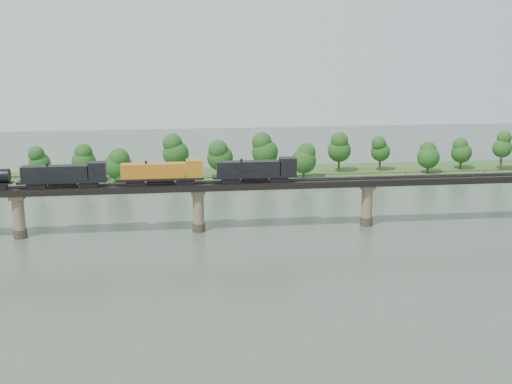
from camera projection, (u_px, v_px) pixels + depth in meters
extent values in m
plane|color=#3A4A3A|center=(205.00, 278.00, 120.04)|extent=(400.00, 400.00, 0.00)
cube|color=#2D4F1F|center=(193.00, 177.00, 201.80)|extent=(300.00, 24.00, 1.60)
cylinder|color=#473A2D|center=(20.00, 233.00, 144.00)|extent=(3.00, 3.00, 2.00)
cylinder|color=#8E775C|center=(19.00, 214.00, 142.93)|extent=(2.60, 2.60, 9.00)
cube|color=#8E775C|center=(17.00, 197.00, 141.98)|extent=(3.20, 3.20, 1.00)
cylinder|color=#473A2D|center=(199.00, 227.00, 148.73)|extent=(3.00, 3.00, 2.00)
cylinder|color=#8E775C|center=(198.00, 208.00, 147.66)|extent=(2.60, 2.60, 9.00)
cube|color=#8E775C|center=(198.00, 192.00, 146.71)|extent=(3.20, 3.20, 1.00)
cylinder|color=#473A2D|center=(366.00, 221.00, 153.45)|extent=(3.00, 3.00, 2.00)
cylinder|color=#8E775C|center=(367.00, 203.00, 152.38)|extent=(2.60, 2.60, 9.00)
cube|color=#8E775C|center=(368.00, 187.00, 151.43)|extent=(3.20, 3.20, 1.00)
cube|color=black|center=(198.00, 186.00, 146.41)|extent=(220.00, 5.00, 1.50)
cube|color=black|center=(198.00, 183.00, 145.49)|extent=(220.00, 0.12, 0.16)
cube|color=black|center=(198.00, 182.00, 146.93)|extent=(220.00, 0.12, 0.16)
cube|color=black|center=(198.00, 182.00, 143.75)|extent=(220.00, 0.10, 0.10)
cube|color=black|center=(197.00, 178.00, 148.38)|extent=(220.00, 0.10, 0.10)
cube|color=black|center=(198.00, 184.00, 143.83)|extent=(0.08, 0.08, 0.70)
cube|color=black|center=(197.00, 179.00, 148.46)|extent=(0.08, 0.08, 0.70)
cylinder|color=#382619|center=(41.00, 179.00, 187.57)|extent=(0.70, 0.70, 3.51)
sphere|color=#164313|center=(40.00, 163.00, 186.46)|extent=(6.31, 6.31, 6.31)
sphere|color=#164313|center=(39.00, 154.00, 185.76)|extent=(4.73, 4.73, 4.73)
cylinder|color=#382619|center=(85.00, 176.00, 191.46)|extent=(0.70, 0.70, 3.34)
sphere|color=#164313|center=(84.00, 162.00, 190.40)|extent=(7.18, 7.18, 7.18)
sphere|color=#164313|center=(83.00, 153.00, 189.74)|extent=(5.39, 5.39, 5.39)
cylinder|color=#382619|center=(119.00, 178.00, 190.14)|extent=(0.70, 0.70, 2.83)
sphere|color=#164313|center=(118.00, 166.00, 189.24)|extent=(8.26, 8.26, 8.26)
sphere|color=#164313|center=(118.00, 158.00, 188.68)|extent=(6.19, 6.19, 6.19)
cylinder|color=#382619|center=(176.00, 171.00, 198.30)|extent=(0.70, 0.70, 3.96)
sphere|color=#164313|center=(176.00, 154.00, 197.05)|extent=(8.07, 8.07, 8.07)
sphere|color=#164313|center=(175.00, 143.00, 196.26)|extent=(6.05, 6.05, 6.05)
cylinder|color=#382619|center=(220.00, 172.00, 198.51)|extent=(0.70, 0.70, 3.27)
sphere|color=#164313|center=(220.00, 158.00, 197.47)|extent=(8.03, 8.03, 8.03)
sphere|color=#164313|center=(220.00, 149.00, 196.83)|extent=(6.02, 6.02, 6.02)
cylinder|color=#382619|center=(265.00, 169.00, 201.23)|extent=(0.70, 0.70, 3.92)
sphere|color=#164313|center=(265.00, 152.00, 199.98)|extent=(8.29, 8.29, 8.29)
sphere|color=#164313|center=(265.00, 142.00, 199.21)|extent=(6.21, 6.21, 6.21)
cylinder|color=#382619|center=(303.00, 174.00, 195.91)|extent=(0.70, 0.70, 3.02)
sphere|color=#164313|center=(304.00, 161.00, 194.96)|extent=(7.74, 7.74, 7.74)
sphere|color=#164313|center=(304.00, 153.00, 194.36)|extent=(5.80, 5.80, 5.80)
cylinder|color=#382619|center=(339.00, 166.00, 205.75)|extent=(0.70, 0.70, 3.80)
sphere|color=#164313|center=(339.00, 150.00, 204.54)|extent=(7.47, 7.47, 7.47)
sphere|color=#164313|center=(340.00, 141.00, 203.79)|extent=(5.60, 5.60, 5.60)
cylinder|color=#382619|center=(380.00, 165.00, 207.63)|extent=(0.70, 0.70, 3.38)
sphere|color=#164313|center=(380.00, 152.00, 206.56)|extent=(6.23, 6.23, 6.23)
sphere|color=#164313|center=(381.00, 143.00, 205.89)|extent=(4.67, 4.67, 4.67)
cylinder|color=#382619|center=(428.00, 169.00, 203.68)|extent=(0.70, 0.70, 2.77)
sphere|color=#164313|center=(428.00, 158.00, 202.80)|extent=(7.04, 7.04, 7.04)
sphere|color=#164313|center=(429.00, 150.00, 202.25)|extent=(5.28, 5.28, 5.28)
cylinder|color=#382619|center=(460.00, 165.00, 210.22)|extent=(0.70, 0.70, 2.94)
sphere|color=#164313|center=(461.00, 153.00, 209.29)|extent=(6.73, 6.73, 6.73)
sphere|color=#164313|center=(462.00, 145.00, 208.71)|extent=(5.05, 5.05, 5.05)
cylinder|color=#382619|center=(501.00, 164.00, 208.19)|extent=(0.70, 0.70, 3.94)
sphere|color=#164313|center=(502.00, 148.00, 206.94)|extent=(6.17, 6.17, 6.17)
sphere|color=#164313|center=(503.00, 138.00, 206.16)|extent=(4.62, 4.62, 4.62)
cube|color=black|center=(279.00, 178.00, 148.31)|extent=(4.10, 2.46, 1.13)
cube|color=black|center=(230.00, 180.00, 146.98)|extent=(4.10, 2.46, 1.13)
cube|color=black|center=(255.00, 176.00, 147.47)|extent=(19.47, 3.07, 0.51)
cube|color=black|center=(248.00, 168.00, 146.84)|extent=(14.35, 2.77, 3.28)
cube|color=black|center=(288.00, 166.00, 147.86)|extent=(3.69, 3.07, 3.89)
cylinder|color=black|center=(255.00, 178.00, 147.61)|extent=(6.15, 1.43, 1.43)
cube|color=black|center=(186.00, 181.00, 145.77)|extent=(4.10, 2.46, 1.13)
cube|color=black|center=(135.00, 182.00, 144.44)|extent=(4.10, 2.46, 1.13)
cube|color=black|center=(160.00, 179.00, 144.93)|extent=(19.47, 3.07, 0.51)
cube|color=#B97016|center=(153.00, 171.00, 144.30)|extent=(14.35, 2.77, 3.28)
cube|color=#B97016|center=(194.00, 168.00, 145.32)|extent=(3.69, 3.07, 3.89)
cylinder|color=black|center=(160.00, 181.00, 145.07)|extent=(6.15, 1.43, 1.43)
cube|color=black|center=(89.00, 184.00, 143.23)|extent=(4.10, 2.46, 1.13)
cube|color=black|center=(37.00, 185.00, 141.90)|extent=(4.10, 2.46, 1.13)
cube|color=black|center=(63.00, 181.00, 142.39)|extent=(19.47, 3.07, 0.51)
cube|color=black|center=(55.00, 173.00, 141.76)|extent=(14.35, 2.77, 3.28)
cube|color=black|center=(97.00, 171.00, 142.78)|extent=(3.69, 3.07, 3.89)
cylinder|color=black|center=(63.00, 184.00, 142.53)|extent=(6.15, 1.43, 1.43)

